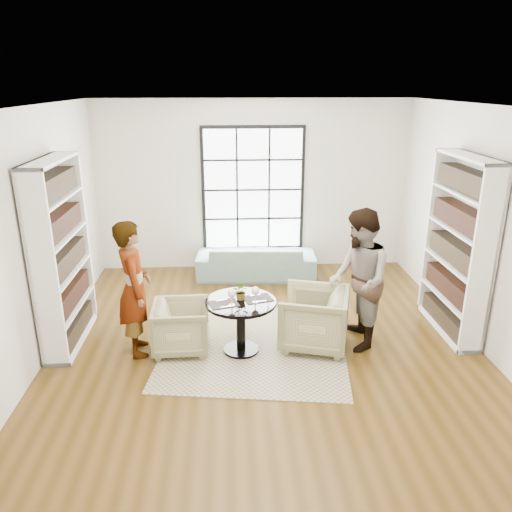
{
  "coord_description": "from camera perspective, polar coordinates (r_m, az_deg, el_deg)",
  "views": [
    {
      "loc": [
        -0.47,
        -5.75,
        3.26
      ],
      "look_at": [
        -0.1,
        0.4,
        1.1
      ],
      "focal_mm": 35.0,
      "sensor_mm": 36.0,
      "label": 1
    }
  ],
  "objects": [
    {
      "name": "ground",
      "position": [
        6.63,
        1.09,
        -10.13
      ],
      "size": [
        6.0,
        6.0,
        0.0
      ],
      "primitive_type": "plane",
      "color": "#573914"
    },
    {
      "name": "room_shell",
      "position": [
        6.62,
        0.8,
        1.72
      ],
      "size": [
        6.0,
        6.01,
        6.0
      ],
      "color": "silver",
      "rests_on": "ground"
    },
    {
      "name": "rug",
      "position": [
        6.6,
        -0.18,
        -10.24
      ],
      "size": [
        2.61,
        2.61,
        0.01
      ],
      "primitive_type": "cube",
      "rotation": [
        0.0,
        0.0,
        -0.14
      ],
      "color": "tan",
      "rests_on": "ground"
    },
    {
      "name": "pedestal_table",
      "position": [
        6.26,
        -1.75,
        -6.74
      ],
      "size": [
        0.88,
        0.88,
        0.7
      ],
      "rotation": [
        0.0,
        0.0,
        0.28
      ],
      "color": "black",
      "rests_on": "ground"
    },
    {
      "name": "sofa",
      "position": [
        8.74,
        0.01,
        -0.48
      ],
      "size": [
        2.1,
        0.92,
        0.6
      ],
      "primitive_type": "imported",
      "rotation": [
        0.0,
        0.0,
        3.08
      ],
      "color": "slate",
      "rests_on": "ground"
    },
    {
      "name": "armchair_left",
      "position": [
        6.45,
        -8.51,
        -8.03
      ],
      "size": [
        0.72,
        0.7,
        0.64
      ],
      "primitive_type": "imported",
      "rotation": [
        0.0,
        0.0,
        1.59
      ],
      "color": "tan",
      "rests_on": "ground"
    },
    {
      "name": "armchair_right",
      "position": [
        6.49,
        6.61,
        -7.13
      ],
      "size": [
        1.04,
        1.02,
        0.77
      ],
      "primitive_type": "imported",
      "rotation": [
        0.0,
        0.0,
        -1.85
      ],
      "color": "tan",
      "rests_on": "ground"
    },
    {
      "name": "person_left",
      "position": [
        6.3,
        -13.76,
        -3.65
      ],
      "size": [
        0.54,
        0.7,
        1.73
      ],
      "primitive_type": "imported",
      "rotation": [
        0.0,
        0.0,
        1.79
      ],
      "color": "gray",
      "rests_on": "ground"
    },
    {
      "name": "person_right",
      "position": [
        6.39,
        11.66,
        -2.71
      ],
      "size": [
        0.71,
        0.9,
        1.81
      ],
      "primitive_type": "imported",
      "rotation": [
        0.0,
        0.0,
        -1.6
      ],
      "color": "gray",
      "rests_on": "ground"
    },
    {
      "name": "placemat_left",
      "position": [
        6.1,
        -3.71,
        -5.47
      ],
      "size": [
        0.4,
        0.34,
        0.01
      ],
      "primitive_type": "cube",
      "rotation": [
        0.0,
        0.0,
        0.28
      ],
      "color": "#282422",
      "rests_on": "pedestal_table"
    },
    {
      "name": "placemat_right",
      "position": [
        6.23,
        0.21,
        -4.89
      ],
      "size": [
        0.4,
        0.34,
        0.01
      ],
      "primitive_type": "cube",
      "rotation": [
        0.0,
        0.0,
        0.28
      ],
      "color": "#282422",
      "rests_on": "pedestal_table"
    },
    {
      "name": "cutlery_left",
      "position": [
        6.1,
        -3.71,
        -5.41
      ],
      "size": [
        0.2,
        0.25,
        0.01
      ],
      "primitive_type": null,
      "rotation": [
        0.0,
        0.0,
        0.28
      ],
      "color": "silver",
      "rests_on": "placemat_left"
    },
    {
      "name": "cutlery_right",
      "position": [
        6.22,
        0.21,
        -4.83
      ],
      "size": [
        0.2,
        0.25,
        0.01
      ],
      "primitive_type": null,
      "rotation": [
        0.0,
        0.0,
        0.28
      ],
      "color": "silver",
      "rests_on": "placemat_right"
    },
    {
      "name": "wine_glass_left",
      "position": [
        5.99,
        -2.8,
        -4.33
      ],
      "size": [
        0.1,
        0.1,
        0.22
      ],
      "color": "silver",
      "rests_on": "pedestal_table"
    },
    {
      "name": "wine_glass_right",
      "position": [
        6.06,
        -0.08,
        -4.06
      ],
      "size": [
        0.1,
        0.1,
        0.21
      ],
      "color": "silver",
      "rests_on": "pedestal_table"
    },
    {
      "name": "flower_centerpiece",
      "position": [
        6.17,
        -1.7,
        -4.08
      ],
      "size": [
        0.22,
        0.2,
        0.21
      ],
      "primitive_type": "imported",
      "rotation": [
        0.0,
        0.0,
        -0.19
      ],
      "color": "gray",
      "rests_on": "pedestal_table"
    }
  ]
}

